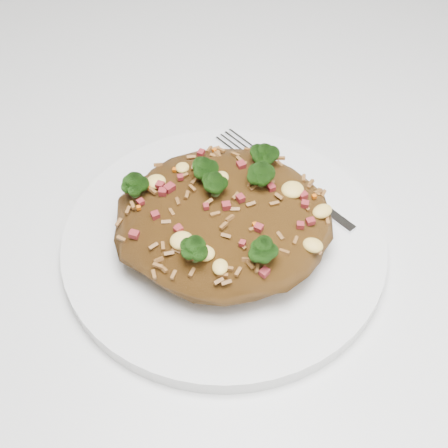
{
  "coord_description": "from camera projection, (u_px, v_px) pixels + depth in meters",
  "views": [
    {
      "loc": [
        0.07,
        -0.35,
        1.16
      ],
      "look_at": [
        0.07,
        -0.02,
        0.78
      ],
      "focal_mm": 50.0,
      "sensor_mm": 36.0,
      "label": 1
    }
  ],
  "objects": [
    {
      "name": "fried_rice",
      "position": [
        224.0,
        212.0,
        0.49
      ],
      "size": [
        0.17,
        0.16,
        0.07
      ],
      "color": "brown",
      "rests_on": "plate"
    },
    {
      "name": "plate",
      "position": [
        224.0,
        241.0,
        0.52
      ],
      "size": [
        0.27,
        0.27,
        0.01
      ],
      "primitive_type": "cylinder",
      "color": "white",
      "rests_on": "dining_table"
    },
    {
      "name": "fork",
      "position": [
        290.0,
        183.0,
        0.55
      ],
      "size": [
        0.12,
        0.13,
        0.0
      ],
      "rotation": [
        0.0,
        0.0,
        -0.85
      ],
      "color": "silver",
      "rests_on": "plate"
    },
    {
      "name": "dining_table",
      "position": [
        153.0,
        287.0,
        0.61
      ],
      "size": [
        1.2,
        0.8,
        0.75
      ],
      "color": "silver",
      "rests_on": "ground"
    }
  ]
}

